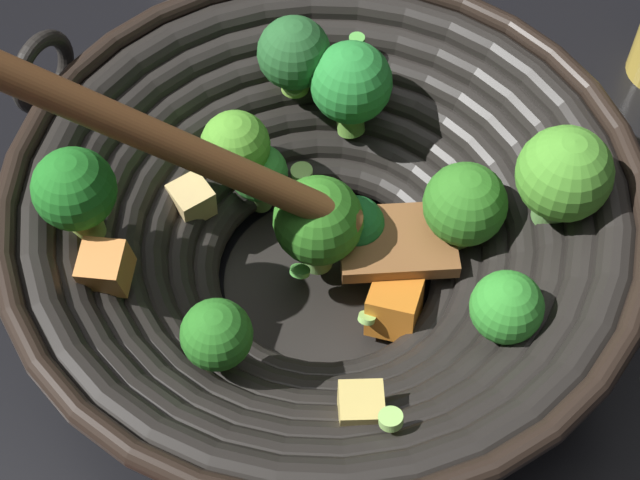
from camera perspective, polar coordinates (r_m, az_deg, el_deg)
name	(u,v)px	position (r m, az deg, el deg)	size (l,w,h in m)	color
ground_plane	(325,288)	(0.63, 0.27, -2.80)	(4.00, 4.00, 0.00)	black
wok	(326,223)	(0.57, 0.36, 1.01)	(0.39, 0.37, 0.23)	black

